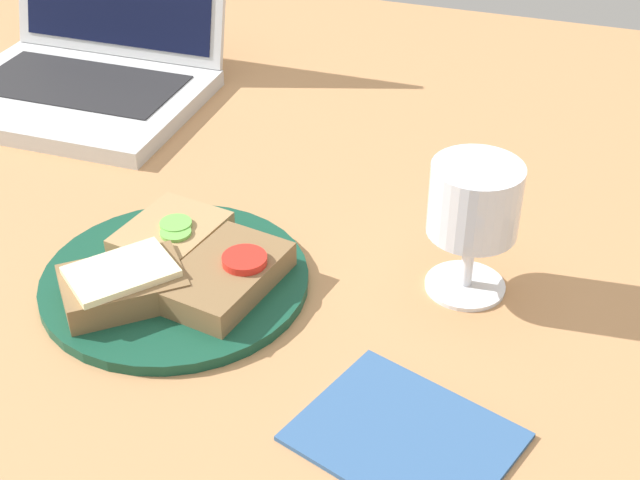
{
  "coord_description": "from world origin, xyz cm",
  "views": [
    {
      "loc": [
        26.68,
        -62.81,
        51.59
      ],
      "look_at": [
        6.33,
        -3.01,
        8.0
      ],
      "focal_mm": 50.0,
      "sensor_mm": 36.0,
      "label": 1
    }
  ],
  "objects_px": {
    "sandwich_with_cucumber": "(172,235)",
    "laptop": "(85,64)",
    "wine_glass": "(474,208)",
    "sandwich_with_cheese": "(123,284)",
    "plate": "(175,280)",
    "napkin": "(405,437)",
    "sandwich_with_tomato": "(226,276)"
  },
  "relations": [
    {
      "from": "plate",
      "to": "laptop",
      "type": "relative_size",
      "value": 0.79
    },
    {
      "from": "wine_glass",
      "to": "plate",
      "type": "bearing_deg",
      "value": -161.94
    },
    {
      "from": "sandwich_with_tomato",
      "to": "sandwich_with_cheese",
      "type": "height_order",
      "value": "same"
    },
    {
      "from": "sandwich_with_cucumber",
      "to": "sandwich_with_tomato",
      "type": "bearing_deg",
      "value": -30.61
    },
    {
      "from": "wine_glass",
      "to": "napkin",
      "type": "bearing_deg",
      "value": -91.8
    },
    {
      "from": "plate",
      "to": "napkin",
      "type": "distance_m",
      "value": 0.26
    },
    {
      "from": "laptop",
      "to": "sandwich_with_cheese",
      "type": "bearing_deg",
      "value": -55.17
    },
    {
      "from": "sandwich_with_cheese",
      "to": "laptop",
      "type": "relative_size",
      "value": 0.4
    },
    {
      "from": "sandwich_with_cheese",
      "to": "wine_glass",
      "type": "height_order",
      "value": "wine_glass"
    },
    {
      "from": "sandwich_with_cheese",
      "to": "laptop",
      "type": "xyz_separation_m",
      "value": [
        -0.26,
        0.37,
        0.01
      ]
    },
    {
      "from": "napkin",
      "to": "sandwich_with_tomato",
      "type": "bearing_deg",
      "value": 149.41
    },
    {
      "from": "sandwich_with_cucumber",
      "to": "sandwich_with_cheese",
      "type": "xyz_separation_m",
      "value": [
        -0.0,
        -0.09,
        0.0
      ]
    },
    {
      "from": "sandwich_with_cucumber",
      "to": "sandwich_with_cheese",
      "type": "distance_m",
      "value": 0.09
    },
    {
      "from": "sandwich_with_cucumber",
      "to": "laptop",
      "type": "height_order",
      "value": "laptop"
    },
    {
      "from": "laptop",
      "to": "napkin",
      "type": "relative_size",
      "value": 2.04
    },
    {
      "from": "laptop",
      "to": "sandwich_with_cucumber",
      "type": "bearing_deg",
      "value": -47.49
    },
    {
      "from": "sandwich_with_cucumber",
      "to": "napkin",
      "type": "xyz_separation_m",
      "value": [
        0.26,
        -0.16,
        -0.02
      ]
    },
    {
      "from": "sandwich_with_cheese",
      "to": "napkin",
      "type": "height_order",
      "value": "sandwich_with_cheese"
    },
    {
      "from": "sandwich_with_cucumber",
      "to": "laptop",
      "type": "distance_m",
      "value": 0.38
    },
    {
      "from": "sandwich_with_cucumber",
      "to": "napkin",
      "type": "relative_size",
      "value": 0.73
    },
    {
      "from": "sandwich_with_cucumber",
      "to": "sandwich_with_cheese",
      "type": "relative_size",
      "value": 0.88
    },
    {
      "from": "napkin",
      "to": "laptop",
      "type": "bearing_deg",
      "value": 140.02
    },
    {
      "from": "plate",
      "to": "sandwich_with_cucumber",
      "type": "relative_size",
      "value": 2.21
    },
    {
      "from": "plate",
      "to": "napkin",
      "type": "height_order",
      "value": "plate"
    },
    {
      "from": "wine_glass",
      "to": "napkin",
      "type": "height_order",
      "value": "wine_glass"
    },
    {
      "from": "sandwich_with_tomato",
      "to": "laptop",
      "type": "bearing_deg",
      "value": 135.61
    },
    {
      "from": "sandwich_with_cucumber",
      "to": "napkin",
      "type": "bearing_deg",
      "value": -30.59
    },
    {
      "from": "sandwich_with_tomato",
      "to": "wine_glass",
      "type": "bearing_deg",
      "value": 22.47
    },
    {
      "from": "plate",
      "to": "sandwich_with_tomato",
      "type": "xyz_separation_m",
      "value": [
        0.05,
        -0.0,
        0.02
      ]
    },
    {
      "from": "wine_glass",
      "to": "laptop",
      "type": "height_order",
      "value": "laptop"
    },
    {
      "from": "sandwich_with_cheese",
      "to": "wine_glass",
      "type": "relative_size",
      "value": 0.99
    },
    {
      "from": "plate",
      "to": "napkin",
      "type": "relative_size",
      "value": 1.61
    }
  ]
}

